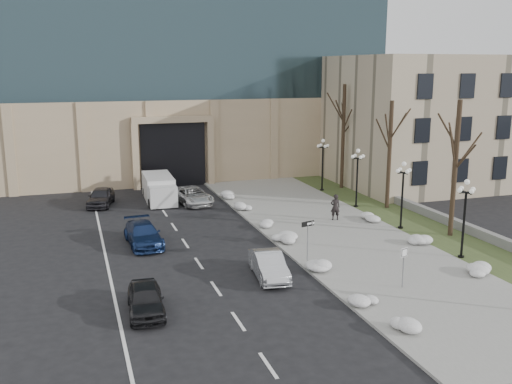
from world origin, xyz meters
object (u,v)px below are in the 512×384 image
car_b (269,265)px  car_c (143,234)px  lamppost_d (323,158)px  car_d (192,195)px  one_way_sign (310,228)px  pedestrian (335,207)px  lamppost_b (403,186)px  car_e (101,197)px  lamppost_a (465,208)px  keep_sign (404,259)px  box_truck (159,189)px  lamppost_c (357,170)px  car_a (146,299)px

car_b → car_c: 9.66m
car_c → lamppost_d: (17.35, 11.01, 2.38)m
car_d → one_way_sign: 16.60m
pedestrian → lamppost_b: size_ratio=0.40×
car_e → lamppost_a: bearing=-31.7°
keep_sign → lamppost_b: bearing=41.0°
car_c → one_way_sign: size_ratio=1.96×
car_b → one_way_sign: size_ratio=1.71×
pedestrian → lamppost_a: bearing=121.7°
one_way_sign → lamppost_d: size_ratio=0.52×
keep_sign → lamppost_a: 6.77m
car_b → box_truck: 19.99m
car_c → lamppost_d: lamppost_d is taller
car_e → pedestrian: size_ratio=2.27×
car_c → box_truck: 12.28m
lamppost_a → lamppost_c: (0.00, 13.00, 0.00)m
car_a → pedestrian: size_ratio=2.08×
car_e → box_truck: bearing=18.4°
keep_sign → lamppost_d: size_ratio=0.46×
car_d → lamppost_a: bearing=-65.7°
lamppost_b → keep_sign: bearing=-121.6°
box_truck → one_way_sign: bearing=-70.4°
car_d → box_truck: 3.14m
car_b → car_c: (-5.62, 7.85, 0.01)m
lamppost_a → lamppost_c: same height
pedestrian → lamppost_d: (3.39, 9.66, 2.00)m
car_a → car_d: size_ratio=0.79×
car_b → lamppost_d: (11.73, 18.86, 2.38)m
lamppost_a → lamppost_c: bearing=90.0°
car_a → one_way_sign: (9.88, 4.10, 1.35)m
car_a → keep_sign: 12.78m
pedestrian → box_truck: 15.37m
car_a → lamppost_a: bearing=9.4°
car_b → lamppost_a: size_ratio=0.88×
box_truck → lamppost_b: lamppost_b is taller
lamppost_b → car_a: bearing=-155.8°
box_truck → car_e: bearing=-174.2°
car_b → pedestrian: (8.34, 9.20, 0.38)m
car_b → one_way_sign: 3.71m
car_d → lamppost_d: size_ratio=1.05×
car_e → lamppost_d: 19.45m
car_e → pedestrian: pedestrian is taller
car_b → lamppost_d: size_ratio=0.88×
car_b → keep_sign: (5.86, -3.67, 0.92)m
car_c → pedestrian: 14.03m
keep_sign → lamppost_b: (5.87, 9.53, 1.46)m
car_e → lamppost_c: bearing=-5.8°
one_way_sign → car_a: bearing=-172.1°
pedestrian → lamppost_c: size_ratio=0.40×
keep_sign → one_way_sign: bearing=100.6°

